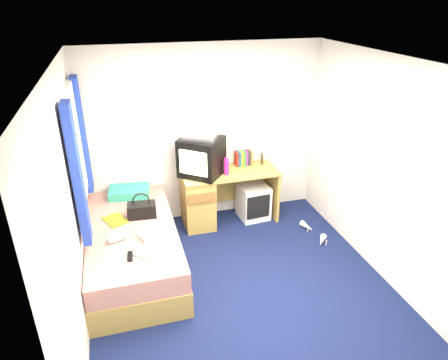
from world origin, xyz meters
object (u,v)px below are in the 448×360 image
object	(u,v)px
colour_swatch_fan	(140,256)
desk	(210,196)
pink_water_bottle	(226,167)
vcr	(201,135)
remote_control	(130,256)
water_bottle	(117,238)
magazine	(115,220)
white_heels	(314,234)
storage_cube	(253,201)
crt_tv	(201,157)
picture_frame	(262,159)
pillow	(129,192)
aerosol_can	(219,165)
bed	(133,248)
towel	(152,231)
handbag	(142,210)

from	to	relation	value
colour_swatch_fan	desk	bearing A→B (deg)	51.69
desk	pink_water_bottle	world-z (taller)	pink_water_bottle
desk	vcr	xyz separation A→B (m)	(-0.10, 0.00, 0.89)
pink_water_bottle	remote_control	size ratio (longest dim) A/B	1.35
water_bottle	magazine	bearing A→B (deg)	91.62
magazine	water_bottle	size ratio (longest dim) A/B	1.40
white_heels	vcr	bearing A→B (deg)	151.21
storage_cube	water_bottle	distance (m)	2.14
crt_tv	picture_frame	size ratio (longest dim) A/B	4.91
magazine	remote_control	world-z (taller)	remote_control
pink_water_bottle	colour_swatch_fan	bearing A→B (deg)	-135.45
pillow	pink_water_bottle	xyz separation A→B (m)	(1.27, -0.14, 0.26)
vcr	colour_swatch_fan	xyz separation A→B (m)	(-0.94, -1.33, -0.75)
pink_water_bottle	aerosol_can	xyz separation A→B (m)	(-0.06, 0.13, -0.02)
bed	vcr	world-z (taller)	vcr
towel	remote_control	xyz separation A→B (m)	(-0.26, -0.35, -0.03)
picture_frame	magazine	size ratio (longest dim) A/B	0.50
magazine	aerosol_can	bearing A→B (deg)	22.36
bed	pillow	size ratio (longest dim) A/B	3.94
white_heels	remote_control	bearing A→B (deg)	-166.43
picture_frame	storage_cube	bearing A→B (deg)	-122.27
storage_cube	remote_control	bearing A→B (deg)	-148.64
storage_cube	colour_swatch_fan	size ratio (longest dim) A/B	2.25
desk	vcr	size ratio (longest dim) A/B	3.11
desk	pink_water_bottle	bearing A→B (deg)	-23.26
desk	crt_tv	size ratio (longest dim) A/B	1.89
bed	white_heels	distance (m)	2.35
white_heels	pink_water_bottle	bearing A→B (deg)	148.04
aerosol_can	handbag	xyz separation A→B (m)	(-1.10, -0.56, -0.21)
magazine	colour_swatch_fan	xyz separation A→B (m)	(0.22, -0.78, -0.00)
colour_swatch_fan	white_heels	distance (m)	2.41
desk	remote_control	bearing A→B (deg)	-131.15
white_heels	storage_cube	bearing A→B (deg)	130.99
pillow	picture_frame	distance (m)	1.87
colour_swatch_fan	remote_control	bearing A→B (deg)	173.53
magazine	white_heels	size ratio (longest dim) A/B	0.47
remote_control	white_heels	xyz separation A→B (m)	(2.39, 0.58, -0.51)
towel	handbag	bearing A→B (deg)	98.47
pink_water_bottle	handbag	distance (m)	1.26
water_bottle	storage_cube	bearing A→B (deg)	26.90
pillow	magazine	xyz separation A→B (m)	(-0.20, -0.59, -0.05)
vcr	colour_swatch_fan	distance (m)	1.79
towel	magazine	distance (m)	0.57
desk	towel	bearing A→B (deg)	-132.60
aerosol_can	white_heels	distance (m)	1.56
aerosol_can	pink_water_bottle	bearing A→B (deg)	-64.27
handbag	towel	bearing A→B (deg)	-76.65
pink_water_bottle	crt_tv	bearing A→B (deg)	164.00
desk	remote_control	distance (m)	1.75
aerosol_can	colour_swatch_fan	bearing A→B (deg)	-131.25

